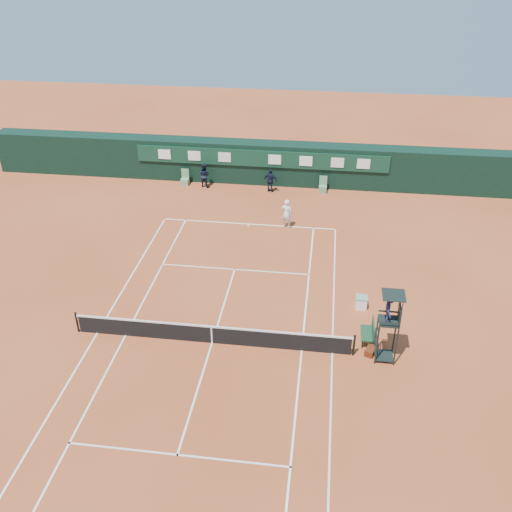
{
  "coord_description": "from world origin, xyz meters",
  "views": [
    {
      "loc": [
        4.68,
        -19.99,
        16.79
      ],
      "look_at": [
        1.24,
        6.0,
        1.2
      ],
      "focal_mm": 40.0,
      "sensor_mm": 36.0,
      "label": 1
    }
  ],
  "objects_px": {
    "umpire_chair": "(390,313)",
    "cooler": "(361,302)",
    "tennis_net": "(212,334)",
    "player_bench": "(370,331)",
    "player": "(287,214)"
  },
  "relations": [
    {
      "from": "tennis_net",
      "to": "player",
      "type": "relative_size",
      "value": 6.79
    },
    {
      "from": "player",
      "to": "cooler",
      "type": "bearing_deg",
      "value": 121.93
    },
    {
      "from": "player_bench",
      "to": "cooler",
      "type": "distance_m",
      "value": 2.66
    },
    {
      "from": "player_bench",
      "to": "player",
      "type": "xyz_separation_m",
      "value": [
        -4.72,
        10.74,
        0.35
      ]
    },
    {
      "from": "tennis_net",
      "to": "cooler",
      "type": "xyz_separation_m",
      "value": [
        6.83,
        3.68,
        -0.18
      ]
    },
    {
      "from": "tennis_net",
      "to": "player_bench",
      "type": "height_order",
      "value": "same"
    },
    {
      "from": "umpire_chair",
      "to": "player_bench",
      "type": "relative_size",
      "value": 2.85
    },
    {
      "from": "tennis_net",
      "to": "player",
      "type": "height_order",
      "value": "player"
    },
    {
      "from": "cooler",
      "to": "player",
      "type": "relative_size",
      "value": 0.34
    },
    {
      "from": "tennis_net",
      "to": "cooler",
      "type": "bearing_deg",
      "value": 28.31
    },
    {
      "from": "cooler",
      "to": "tennis_net",
      "type": "bearing_deg",
      "value": -151.69
    },
    {
      "from": "umpire_chair",
      "to": "tennis_net",
      "type": "bearing_deg",
      "value": 179.67
    },
    {
      "from": "cooler",
      "to": "player",
      "type": "bearing_deg",
      "value": 118.62
    },
    {
      "from": "umpire_chair",
      "to": "cooler",
      "type": "relative_size",
      "value": 5.3
    },
    {
      "from": "umpire_chair",
      "to": "cooler",
      "type": "xyz_separation_m",
      "value": [
        -0.89,
        3.72,
        -2.13
      ]
    }
  ]
}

